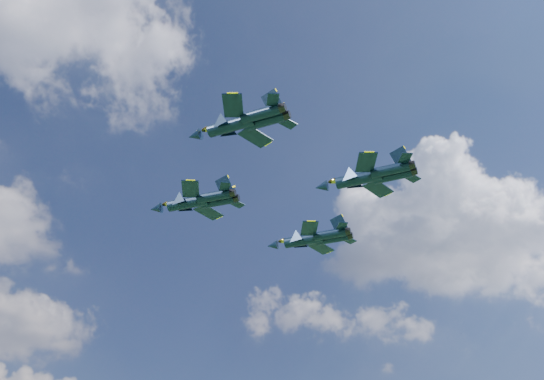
{
  "coord_description": "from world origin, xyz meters",
  "views": [
    {
      "loc": [
        -45.78,
        -64.02,
        3.42
      ],
      "look_at": [
        -2.73,
        5.38,
        57.4
      ],
      "focal_mm": 40.0,
      "sensor_mm": 36.0,
      "label": 1
    }
  ],
  "objects_px": {
    "jet_slot": "(355,179)",
    "jet_lead": "(185,203)",
    "jet_left": "(228,126)",
    "jet_right": "(301,240)"
  },
  "relations": [
    {
      "from": "jet_lead",
      "to": "jet_slot",
      "type": "bearing_deg",
      "value": -91.15
    },
    {
      "from": "jet_right",
      "to": "jet_slot",
      "type": "distance_m",
      "value": 21.12
    },
    {
      "from": "jet_slot",
      "to": "jet_lead",
      "type": "bearing_deg",
      "value": 92.67
    },
    {
      "from": "jet_lead",
      "to": "jet_right",
      "type": "bearing_deg",
      "value": -45.72
    },
    {
      "from": "jet_slot",
      "to": "jet_right",
      "type": "bearing_deg",
      "value": 43.06
    },
    {
      "from": "jet_lead",
      "to": "jet_slot",
      "type": "relative_size",
      "value": 0.97
    },
    {
      "from": "jet_left",
      "to": "jet_slot",
      "type": "relative_size",
      "value": 0.98
    },
    {
      "from": "jet_left",
      "to": "jet_slot",
      "type": "xyz_separation_m",
      "value": [
        22.23,
        -0.93,
        -1.72
      ]
    },
    {
      "from": "jet_right",
      "to": "jet_left",
      "type": "bearing_deg",
      "value": 178.5
    },
    {
      "from": "jet_right",
      "to": "jet_slot",
      "type": "bearing_deg",
      "value": -139.2
    }
  ]
}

